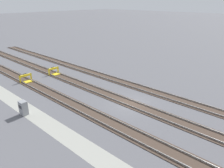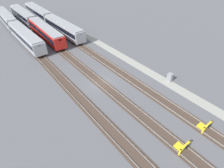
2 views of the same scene
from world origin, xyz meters
name	(u,v)px [view 2 (image 2 of 2)]	position (x,y,z in m)	size (l,w,h in m)	color
ground_plane	(101,83)	(0.00, 0.00, 0.00)	(400.00, 400.00, 0.00)	#5B5B60
service_walkway	(138,66)	(0.00, -9.52, 0.00)	(54.00, 2.00, 0.01)	#9E9E93
rail_track_nearest	(122,73)	(0.00, -5.01, 0.04)	(90.00, 2.23, 0.21)	#47382D
rail_track_near_inner	(101,83)	(0.00, 0.00, 0.04)	(90.00, 2.24, 0.21)	#47382D
rail_track_middle	(76,94)	(0.00, 5.01, 0.04)	(90.00, 2.23, 0.21)	#47382D
subway_car_front_row_leftmost	(46,32)	(24.27, -0.03, 2.04)	(18.04, 3.10, 3.70)	red
subway_car_front_row_left_inner	(7,18)	(43.26, 5.04, 2.04)	(18.05, 3.18, 3.70)	#ADAFB7
subway_car_front_row_centre	(38,12)	(43.17, -4.97, 2.04)	(18.00, 2.85, 3.70)	#ADAFB7
subway_car_front_row_right_inner	(64,28)	(24.27, -4.98, 2.04)	(18.06, 3.22, 3.70)	#ADAFB7
subway_car_front_row_rightmost	(26,37)	(24.27, 5.02, 2.04)	(18.06, 3.23, 3.70)	#ADAFB7
subway_car_back_row_leftmost	(23,15)	(43.05, 0.06, 2.04)	(18.03, 3.02, 3.70)	#ADAFB7
bumper_stop_nearest_track	(205,126)	(-16.85, -5.01, 0.51)	(1.35, 2.00, 1.22)	yellow
bumper_stop_near_inner_track	(182,147)	(-16.76, 0.00, 0.51)	(1.35, 2.00, 1.22)	yellow
electrical_cabinet	(170,77)	(-7.24, -10.23, 0.80)	(0.90, 0.73, 1.60)	gray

